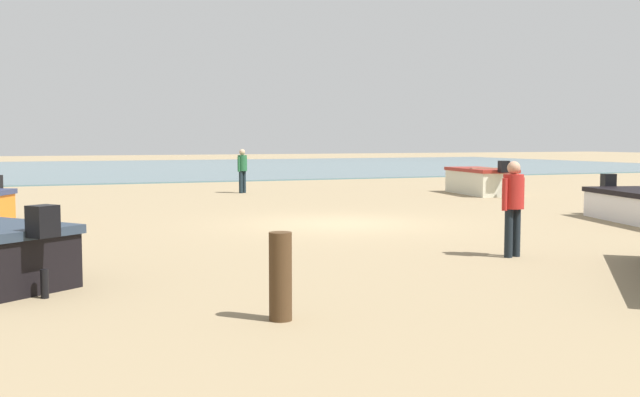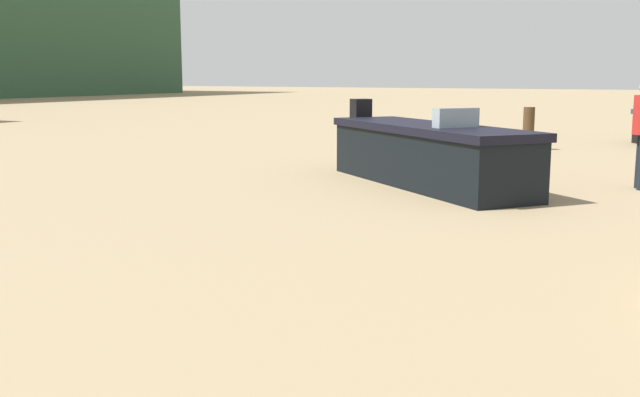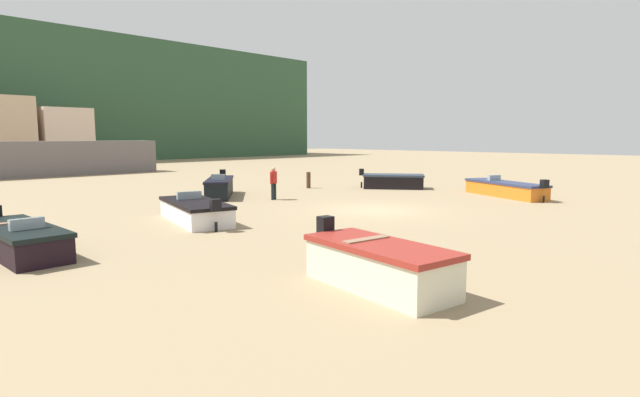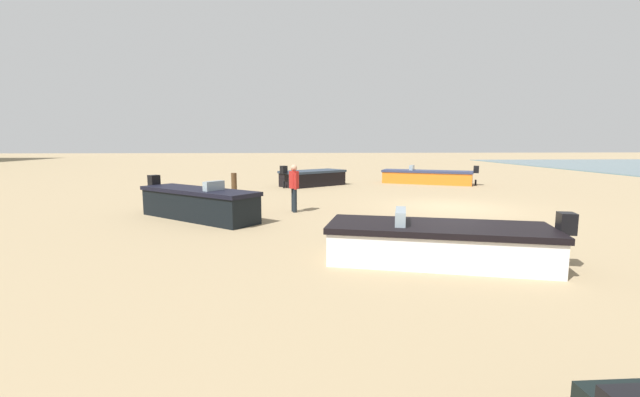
# 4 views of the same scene
# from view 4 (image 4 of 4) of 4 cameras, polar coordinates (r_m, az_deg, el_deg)

# --- Properties ---
(ground_plane) EXTENTS (160.00, 160.00, 0.00)m
(ground_plane) POSITION_cam_4_polar(r_m,az_deg,el_deg) (15.93, 17.73, -1.17)
(ground_plane) COLOR #937E5C
(boat_black_0) EXTENTS (3.70, 4.16, 1.27)m
(boat_black_0) POSITION_cam_4_polar(r_m,az_deg,el_deg) (13.36, -16.47, -0.66)
(boat_black_0) COLOR black
(boat_black_0) RESTS_ON ground
(boat_black_2) EXTENTS (3.39, 3.85, 1.17)m
(boat_black_2) POSITION_cam_4_polar(r_m,az_deg,el_deg) (22.71, -1.04, 2.86)
(boat_black_2) COLOR black
(boat_black_2) RESTS_ON ground
(boat_orange_4) EXTENTS (3.33, 5.14, 1.10)m
(boat_orange_4) POSITION_cam_4_polar(r_m,az_deg,el_deg) (24.58, 14.55, 2.91)
(boat_orange_4) COLOR orange
(boat_orange_4) RESTS_ON ground
(boat_white_5) EXTENTS (2.67, 4.67, 1.08)m
(boat_white_5) POSITION_cam_4_polar(r_m,az_deg,el_deg) (8.54, 16.02, -5.93)
(boat_white_5) COLOR white
(boat_white_5) RESTS_ON ground
(mooring_post_near_water) EXTENTS (0.25, 0.25, 0.98)m
(mooring_post_near_water) POSITION_cam_4_polar(r_m,az_deg,el_deg) (19.44, -11.78, 2.04)
(mooring_post_near_water) COLOR #46301C
(mooring_post_near_water) RESTS_ON ground
(beach_walker_foreground) EXTENTS (0.54, 0.41, 1.62)m
(beach_walker_foreground) POSITION_cam_4_polar(r_m,az_deg,el_deg) (14.09, -3.61, 1.97)
(beach_walker_foreground) COLOR black
(beach_walker_foreground) RESTS_ON ground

